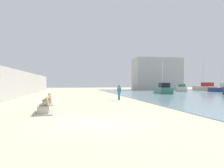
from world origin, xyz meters
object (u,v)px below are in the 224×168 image
object	(u,v)px
bench_far	(47,102)
boat_far_right	(163,89)
boat_mid_bay	(205,87)
boat_far_left	(182,88)
boat_outer	(224,89)
bench_near	(44,110)
person_walking	(119,91)

from	to	relation	value
bench_far	boat_far_right	bearing A→B (deg)	45.27
boat_far_right	boat_mid_bay	xyz separation A→B (m)	(14.68, 10.66, 0.04)
boat_far_left	boat_far_right	world-z (taller)	boat_far_right
boat_mid_bay	boat_outer	bearing A→B (deg)	-95.35
boat_far_right	boat_outer	world-z (taller)	boat_outer
bench_near	bench_far	distance (m)	5.61
boat_far_left	bench_near	bearing A→B (deg)	-128.50
bench_near	boat_far_left	xyz separation A→B (m)	(24.66, 30.99, 0.42)
boat_far_left	boat_far_right	distance (m)	10.52
boat_far_right	boat_mid_bay	size ratio (longest dim) A/B	1.12
boat_outer	boat_mid_bay	size ratio (longest dim) A/B	0.93
person_walking	boat_mid_bay	bearing A→B (deg)	43.68
person_walking	boat_far_left	size ratio (longest dim) A/B	0.26
boat_outer	boat_mid_bay	xyz separation A→B (m)	(0.73, 7.83, 0.05)
person_walking	bench_near	bearing A→B (deg)	-123.96
bench_near	boat_far_left	world-z (taller)	boat_far_left
bench_far	boat_mid_bay	size ratio (longest dim) A/B	0.29
bench_near	boat_far_right	world-z (taller)	boat_far_right
bench_near	bench_far	bearing A→B (deg)	93.53
boat_far_left	boat_far_right	bearing A→B (deg)	-134.12
bench_far	boat_mid_bay	distance (m)	43.14
bench_far	boat_mid_bay	world-z (taller)	boat_mid_bay
boat_far_left	person_walking	bearing A→B (deg)	-130.46
bench_near	boat_mid_bay	size ratio (longest dim) A/B	0.30
boat_mid_bay	boat_far_left	bearing A→B (deg)	-157.08
boat_far_right	boat_outer	distance (m)	14.24
boat_far_left	boat_outer	size ratio (longest dim) A/B	0.92
bench_near	boat_mid_bay	distance (m)	46.79
person_walking	boat_far_left	distance (m)	27.74
person_walking	boat_far_right	xyz separation A→B (m)	(10.68, 13.55, -0.18)
bench_near	boat_outer	world-z (taller)	boat_outer
bench_far	person_walking	world-z (taller)	person_walking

